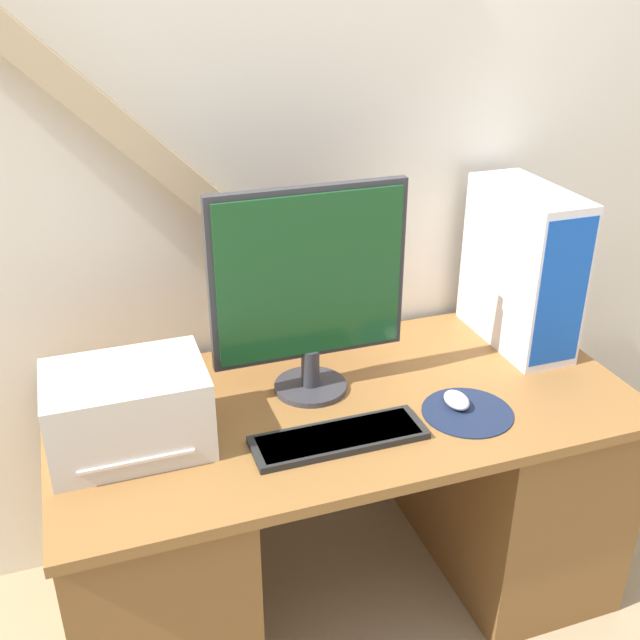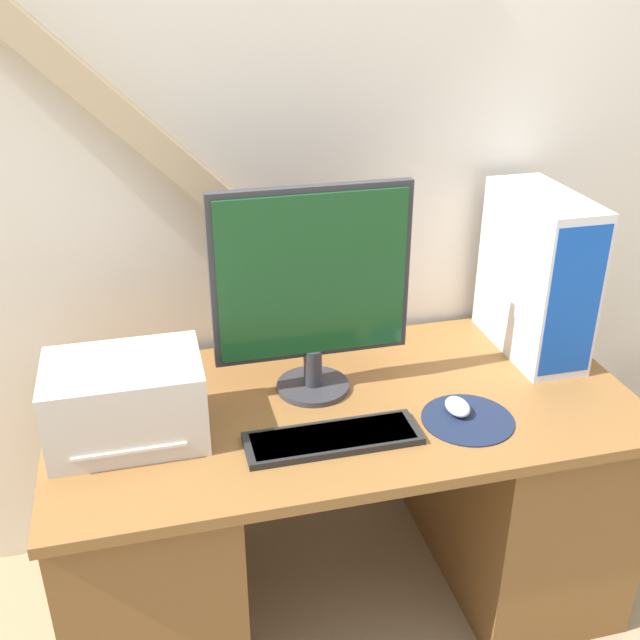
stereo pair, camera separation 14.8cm
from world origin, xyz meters
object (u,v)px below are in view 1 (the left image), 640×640
Objects in this scene: printer at (128,410)px; mouse at (457,400)px; monitor at (309,285)px; keyboard at (339,437)px; computer_tower at (522,268)px.

mouse is at bearing -7.23° from printer.
keyboard is (-0.01, -0.26, -0.30)m from monitor.
computer_tower is (0.69, 0.07, -0.07)m from monitor.
computer_tower is (0.70, 0.33, 0.23)m from keyboard.
printer is (-1.19, -0.18, -0.14)m from computer_tower.
monitor reaches higher than mouse.
printer reaches higher than keyboard.
computer_tower is at bearing 24.91° from keyboard.
monitor reaches higher than keyboard.
computer_tower reaches higher than keyboard.
printer is at bearing -167.41° from monitor.
mouse is (0.34, -0.22, -0.29)m from monitor.
monitor reaches higher than computer_tower.
monitor is 6.42× the size of mouse.
mouse is at bearing -141.10° from computer_tower.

